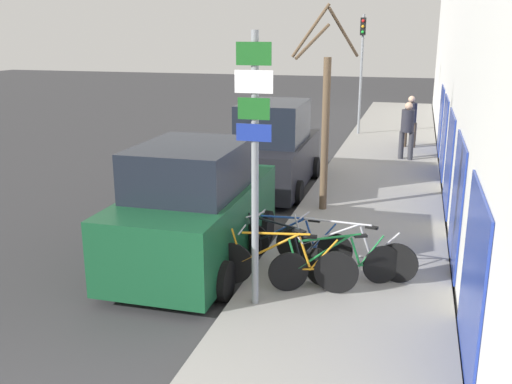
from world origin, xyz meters
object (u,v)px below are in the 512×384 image
Objects in this scene: bicycle_1 at (336,265)px; pedestrian_near at (407,127)px; parked_car_0 at (195,210)px; pedestrian_far at (410,118)px; bicycle_0 at (283,264)px; bicycle_3 at (344,250)px; signpost at (255,158)px; street_tree at (325,120)px; traffic_light at (362,58)px; bicycle_2 at (282,250)px; bicycle_4 at (293,242)px; parked_car_1 at (274,151)px.

pedestrian_near reaches higher than bicycle_1.
parked_car_0 reaches higher than pedestrian_far.
bicycle_0 is at bearing -27.22° from parked_car_0.
bicycle_1 is 0.81× the size of bicycle_3.
signpost is 2.20× the size of pedestrian_far.
bicycle_1 is at bearing -77.70° from street_tree.
signpost is at bearing -45.50° from parked_car_0.
street_tree is at bearing -2.00° from bicycle_0.
bicycle_0 is 0.51× the size of traffic_light.
parked_car_0 is at bearing 49.75° from bicycle_1.
bicycle_2 is at bearing 11.87° from bicycle_0.
bicycle_0 is 12.35m from pedestrian_far.
pedestrian_far is (0.79, 11.36, 0.63)m from bicycle_3.
street_tree reaches higher than bicycle_2.
bicycle_2 is 0.45× the size of parked_car_0.
bicycle_4 is (0.20, 1.69, -1.82)m from signpost.
parked_car_0 is (-2.62, 0.03, 0.46)m from bicycle_3.
parked_car_0 is 13.84m from traffic_light.
traffic_light is at bearing 91.52° from street_tree.
pedestrian_near is (3.36, 9.26, 0.19)m from parked_car_0.
bicycle_0 is at bearing -133.88° from bicycle_2.
parked_car_1 is (-1.68, 6.16, 0.48)m from bicycle_0.
signpost is 15.15m from traffic_light.
bicycle_1 is at bearing 39.53° from signpost.
street_tree is (-0.92, 3.42, 1.61)m from bicycle_3.
bicycle_1 is 0.61m from bicycle_3.
bicycle_1 is 4.44m from street_tree.
signpost is 4.91m from street_tree.
bicycle_1 is (1.06, 0.87, -1.81)m from signpost.
parked_car_0 is 5.26m from parked_car_1.
traffic_light reaches higher than bicycle_3.
bicycle_4 is at bearing -88.75° from traffic_light.
traffic_light is (-1.19, 13.65, 2.50)m from bicycle_3.
pedestrian_far is at bearing -10.83° from bicycle_0.
traffic_light is (-1.92, 4.35, 1.85)m from pedestrian_near.
pedestrian_far is 8.18m from street_tree.
bicycle_3 reaches higher than bicycle_1.
parked_car_1 is 8.70m from traffic_light.
bicycle_2 is 11.71m from pedestrian_far.
parked_car_0 is 11.83m from pedestrian_far.
parked_car_0 is (-1.62, 0.23, 0.48)m from bicycle_2.
bicycle_1 is 14.52m from traffic_light.
parked_car_1 is at bearing -3.66° from bicycle_1.
street_tree is at bearing 62.62° from parked_car_0.
pedestrian_near is at bearing 20.54° from bicycle_2.
street_tree is (0.18, 4.90, -0.18)m from signpost.
signpost reaches higher than bicycle_2.
parked_car_1 is (-1.60, 5.08, 0.51)m from bicycle_4.
bicycle_1 is 6.41m from parked_car_1.
traffic_light reaches higher than bicycle_4.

